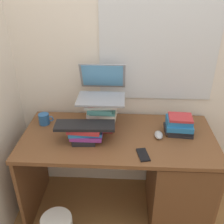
% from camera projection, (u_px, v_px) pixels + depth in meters
% --- Properties ---
extents(ground_plane, '(6.00, 6.00, 0.00)m').
position_uv_depth(ground_plane, '(117.00, 207.00, 2.31)').
color(ground_plane, olive).
extents(wall_back, '(6.00, 0.06, 2.60)m').
position_uv_depth(wall_back, '(121.00, 51.00, 2.02)').
color(wall_back, silver).
rests_on(wall_back, ground).
extents(desk, '(1.44, 0.68, 0.76)m').
position_uv_depth(desk, '(164.00, 175.00, 2.07)').
color(desk, brown).
rests_on(desk, ground).
extents(book_stack_tall, '(0.25, 0.19, 0.24)m').
position_uv_depth(book_stack_tall, '(101.00, 113.00, 1.98)').
color(book_stack_tall, '#B22D33').
rests_on(book_stack_tall, desk).
extents(book_stack_keyboard_riser, '(0.25, 0.17, 0.12)m').
position_uv_depth(book_stack_keyboard_riser, '(85.00, 133.00, 1.85)').
color(book_stack_keyboard_riser, black).
rests_on(book_stack_keyboard_riser, desk).
extents(book_stack_side, '(0.22, 0.19, 0.14)m').
position_uv_depth(book_stack_side, '(179.00, 125.00, 1.95)').
color(book_stack_side, black).
rests_on(book_stack_side, desk).
extents(laptop, '(0.35, 0.34, 0.23)m').
position_uv_depth(laptop, '(102.00, 89.00, 1.96)').
color(laptop, gray).
rests_on(laptop, book_stack_tall).
extents(keyboard, '(0.43, 0.16, 0.02)m').
position_uv_depth(keyboard, '(85.00, 125.00, 1.82)').
color(keyboard, black).
rests_on(keyboard, book_stack_keyboard_riser).
extents(computer_mouse, '(0.06, 0.10, 0.04)m').
position_uv_depth(computer_mouse, '(159.00, 135.00, 1.92)').
color(computer_mouse, '#A5A8AD').
rests_on(computer_mouse, desk).
extents(mug, '(0.12, 0.08, 0.09)m').
position_uv_depth(mug, '(44.00, 119.00, 2.07)').
color(mug, '#265999').
rests_on(mug, desk).
extents(cell_phone, '(0.09, 0.15, 0.01)m').
position_uv_depth(cell_phone, '(143.00, 155.00, 1.73)').
color(cell_phone, black).
rests_on(cell_phone, desk).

